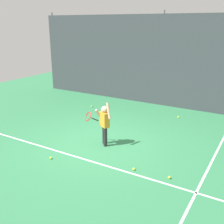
{
  "coord_description": "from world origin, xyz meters",
  "views": [
    {
      "loc": [
        4.18,
        -6.26,
        3.49
      ],
      "look_at": [
        0.1,
        0.62,
        0.85
      ],
      "focal_mm": 43.67,
      "sensor_mm": 36.0,
      "label": 1
    }
  ],
  "objects_px": {
    "tennis_player": "(104,122)",
    "tennis_ball_4": "(169,177)",
    "tennis_ball_3": "(92,106)",
    "tennis_ball_2": "(178,117)",
    "tennis_ball_0": "(51,158)",
    "tennis_ball_1": "(134,169)"
  },
  "relations": [
    {
      "from": "tennis_ball_2",
      "to": "tennis_ball_4",
      "type": "bearing_deg",
      "value": -75.02
    },
    {
      "from": "tennis_player",
      "to": "tennis_ball_0",
      "type": "bearing_deg",
      "value": -87.11
    },
    {
      "from": "tennis_ball_4",
      "to": "tennis_ball_1",
      "type": "bearing_deg",
      "value": -174.58
    },
    {
      "from": "tennis_ball_3",
      "to": "tennis_ball_4",
      "type": "height_order",
      "value": "same"
    },
    {
      "from": "tennis_ball_0",
      "to": "tennis_ball_3",
      "type": "distance_m",
      "value": 4.77
    },
    {
      "from": "tennis_ball_1",
      "to": "tennis_ball_3",
      "type": "xyz_separation_m",
      "value": [
        -3.92,
        3.83,
        0.0
      ]
    },
    {
      "from": "tennis_player",
      "to": "tennis_ball_4",
      "type": "xyz_separation_m",
      "value": [
        2.32,
        -0.81,
        -0.69
      ]
    },
    {
      "from": "tennis_ball_3",
      "to": "tennis_ball_1",
      "type": "bearing_deg",
      "value": -44.27
    },
    {
      "from": "tennis_ball_3",
      "to": "tennis_player",
      "type": "bearing_deg",
      "value": -49.66
    },
    {
      "from": "tennis_player",
      "to": "tennis_ball_4",
      "type": "bearing_deg",
      "value": 9.99
    },
    {
      "from": "tennis_ball_2",
      "to": "tennis_ball_3",
      "type": "bearing_deg",
      "value": -171.31
    },
    {
      "from": "tennis_player",
      "to": "tennis_ball_2",
      "type": "distance_m",
      "value": 3.75
    },
    {
      "from": "tennis_ball_1",
      "to": "tennis_ball_0",
      "type": "bearing_deg",
      "value": -164.32
    },
    {
      "from": "tennis_player",
      "to": "tennis_ball_0",
      "type": "xyz_separation_m",
      "value": [
        -0.74,
        -1.5,
        -0.69
      ]
    },
    {
      "from": "tennis_ball_1",
      "to": "tennis_ball_2",
      "type": "bearing_deg",
      "value": 93.44
    },
    {
      "from": "tennis_player",
      "to": "tennis_ball_3",
      "type": "height_order",
      "value": "tennis_player"
    },
    {
      "from": "tennis_ball_1",
      "to": "tennis_ball_4",
      "type": "relative_size",
      "value": 1.0
    },
    {
      "from": "tennis_ball_2",
      "to": "tennis_ball_4",
      "type": "height_order",
      "value": "same"
    },
    {
      "from": "tennis_ball_0",
      "to": "tennis_ball_2",
      "type": "height_order",
      "value": "same"
    },
    {
      "from": "tennis_ball_0",
      "to": "tennis_ball_2",
      "type": "bearing_deg",
      "value": 69.08
    },
    {
      "from": "tennis_ball_3",
      "to": "tennis_ball_4",
      "type": "distance_m",
      "value": 6.1
    },
    {
      "from": "tennis_ball_1",
      "to": "tennis_ball_3",
      "type": "distance_m",
      "value": 5.48
    }
  ]
}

